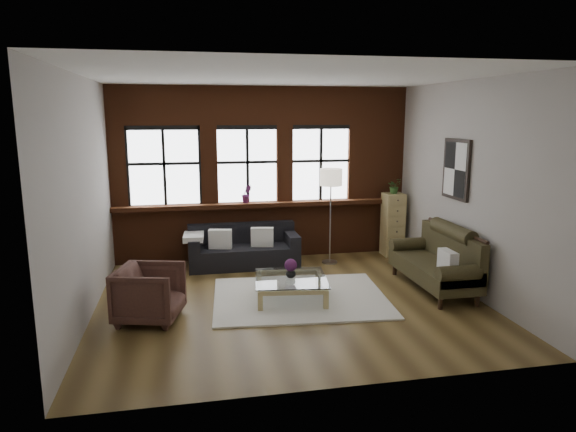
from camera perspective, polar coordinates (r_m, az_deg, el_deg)
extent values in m
plane|color=#513D1E|center=(7.64, 0.15, -9.38)|extent=(5.50, 5.50, 0.00)
plane|color=white|center=(7.17, 0.16, 15.30)|extent=(5.50, 5.50, 0.00)
plane|color=#A6A19B|center=(9.68, -2.80, 4.73)|extent=(5.50, 0.00, 5.50)
plane|color=#A6A19B|center=(4.85, 6.03, -1.79)|extent=(5.50, 0.00, 5.50)
plane|color=#A6A19B|center=(7.22, -21.77, 1.74)|extent=(0.00, 5.00, 5.00)
plane|color=#A6A19B|center=(8.23, 19.29, 2.98)|extent=(0.00, 5.00, 5.00)
cube|color=#5C2B15|center=(9.61, -2.63, 1.32)|extent=(5.50, 0.30, 0.08)
cube|color=beige|center=(7.73, 1.33, -9.03)|extent=(2.69, 2.19, 0.03)
cube|color=silver|center=(9.09, -7.54, -2.55)|extent=(0.42, 0.22, 0.34)
cube|color=silver|center=(9.16, -2.89, -2.36)|extent=(0.42, 0.21, 0.34)
cube|color=silver|center=(7.74, 17.32, -4.91)|extent=(0.14, 0.38, 0.34)
imported|color=#422821|center=(7.07, -15.12, -8.33)|extent=(0.99, 0.98, 0.74)
imported|color=#B2B2B2|center=(7.56, 0.31, -6.30)|extent=(0.18, 0.18, 0.15)
sphere|color=#571E52|center=(7.52, 0.31, -5.48)|extent=(0.19, 0.19, 0.19)
cube|color=tan|center=(10.11, 11.56, -0.93)|extent=(0.37, 0.37, 1.21)
imported|color=#2D5923|center=(9.98, 11.73, 3.29)|extent=(0.32, 0.30, 0.29)
imported|color=#571E52|center=(9.51, -4.63, 2.46)|extent=(0.19, 0.16, 0.34)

